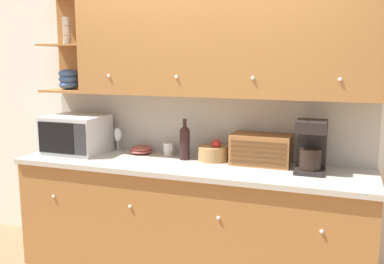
{
  "coord_description": "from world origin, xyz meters",
  "views": [
    {
      "loc": [
        1.15,
        -3.39,
        1.75
      ],
      "look_at": [
        0.0,
        -0.22,
        1.17
      ],
      "focal_mm": 40.0,
      "sensor_mm": 36.0,
      "label": 1
    }
  ],
  "objects_px": {
    "wine_bottle": "(185,141)",
    "mug": "(168,149)",
    "microwave": "(76,134)",
    "coffee_maker": "(311,146)",
    "bread_box": "(261,150)",
    "fruit_basket": "(213,153)",
    "bowl_stack_on_counter": "(141,150)",
    "wine_glass": "(118,135)"
  },
  "relations": [
    {
      "from": "fruit_basket",
      "to": "wine_bottle",
      "type": "bearing_deg",
      "value": -167.4
    },
    {
      "from": "wine_bottle",
      "to": "bread_box",
      "type": "xyz_separation_m",
      "value": [
        0.62,
        0.04,
        -0.03
      ]
    },
    {
      "from": "mug",
      "to": "fruit_basket",
      "type": "xyz_separation_m",
      "value": [
        0.42,
        -0.06,
        0.01
      ]
    },
    {
      "from": "wine_bottle",
      "to": "fruit_basket",
      "type": "height_order",
      "value": "wine_bottle"
    },
    {
      "from": "mug",
      "to": "microwave",
      "type": "bearing_deg",
      "value": -166.72
    },
    {
      "from": "wine_bottle",
      "to": "coffee_maker",
      "type": "height_order",
      "value": "coffee_maker"
    },
    {
      "from": "microwave",
      "to": "bread_box",
      "type": "distance_m",
      "value": 1.61
    },
    {
      "from": "bread_box",
      "to": "microwave",
      "type": "bearing_deg",
      "value": -175.65
    },
    {
      "from": "microwave",
      "to": "mug",
      "type": "bearing_deg",
      "value": 13.28
    },
    {
      "from": "fruit_basket",
      "to": "bread_box",
      "type": "xyz_separation_m",
      "value": [
        0.39,
        -0.01,
        0.06
      ]
    },
    {
      "from": "wine_glass",
      "to": "fruit_basket",
      "type": "distance_m",
      "value": 0.89
    },
    {
      "from": "fruit_basket",
      "to": "coffee_maker",
      "type": "bearing_deg",
      "value": -8.02
    },
    {
      "from": "wine_glass",
      "to": "bread_box",
      "type": "distance_m",
      "value": 1.28
    },
    {
      "from": "bowl_stack_on_counter",
      "to": "bread_box",
      "type": "distance_m",
      "value": 1.06
    },
    {
      "from": "mug",
      "to": "wine_bottle",
      "type": "xyz_separation_m",
      "value": [
        0.19,
        -0.11,
        0.1
      ]
    },
    {
      "from": "mug",
      "to": "bread_box",
      "type": "bearing_deg",
      "value": -4.62
    },
    {
      "from": "microwave",
      "to": "wine_glass",
      "type": "xyz_separation_m",
      "value": [
        0.33,
        0.15,
        -0.02
      ]
    },
    {
      "from": "wine_bottle",
      "to": "mug",
      "type": "bearing_deg",
      "value": 150.59
    },
    {
      "from": "wine_bottle",
      "to": "coffee_maker",
      "type": "bearing_deg",
      "value": -3.31
    },
    {
      "from": "coffee_maker",
      "to": "microwave",
      "type": "bearing_deg",
      "value": -179.38
    },
    {
      "from": "fruit_basket",
      "to": "bread_box",
      "type": "relative_size",
      "value": 0.54
    },
    {
      "from": "bread_box",
      "to": "coffee_maker",
      "type": "distance_m",
      "value": 0.4
    },
    {
      "from": "mug",
      "to": "bread_box",
      "type": "relative_size",
      "value": 0.22
    },
    {
      "from": "wine_bottle",
      "to": "fruit_basket",
      "type": "relative_size",
      "value": 1.37
    },
    {
      "from": "bowl_stack_on_counter",
      "to": "bread_box",
      "type": "relative_size",
      "value": 0.43
    },
    {
      "from": "wine_bottle",
      "to": "bread_box",
      "type": "bearing_deg",
      "value": 3.96
    },
    {
      "from": "microwave",
      "to": "coffee_maker",
      "type": "xyz_separation_m",
      "value": [
        1.99,
        0.02,
        0.03
      ]
    },
    {
      "from": "microwave",
      "to": "wine_glass",
      "type": "bearing_deg",
      "value": 24.57
    },
    {
      "from": "microwave",
      "to": "coffee_maker",
      "type": "height_order",
      "value": "coffee_maker"
    },
    {
      "from": "mug",
      "to": "coffee_maker",
      "type": "height_order",
      "value": "coffee_maker"
    },
    {
      "from": "fruit_basket",
      "to": "wine_glass",
      "type": "bearing_deg",
      "value": 178.78
    },
    {
      "from": "wine_bottle",
      "to": "wine_glass",
      "type": "bearing_deg",
      "value": 173.95
    },
    {
      "from": "fruit_basket",
      "to": "coffee_maker",
      "type": "height_order",
      "value": "coffee_maker"
    },
    {
      "from": "wine_glass",
      "to": "microwave",
      "type": "bearing_deg",
      "value": -155.43
    },
    {
      "from": "fruit_basket",
      "to": "bowl_stack_on_counter",
      "type": "bearing_deg",
      "value": 177.71
    },
    {
      "from": "wine_glass",
      "to": "mug",
      "type": "height_order",
      "value": "wine_glass"
    },
    {
      "from": "mug",
      "to": "bread_box",
      "type": "xyz_separation_m",
      "value": [
        0.81,
        -0.07,
        0.07
      ]
    },
    {
      "from": "wine_glass",
      "to": "mug",
      "type": "xyz_separation_m",
      "value": [
        0.47,
        0.04,
        -0.1
      ]
    },
    {
      "from": "wine_glass",
      "to": "mug",
      "type": "bearing_deg",
      "value": 4.68
    },
    {
      "from": "wine_glass",
      "to": "bowl_stack_on_counter",
      "type": "height_order",
      "value": "wine_glass"
    },
    {
      "from": "microwave",
      "to": "wine_bottle",
      "type": "distance_m",
      "value": 0.99
    },
    {
      "from": "wine_glass",
      "to": "fruit_basket",
      "type": "relative_size",
      "value": 0.89
    }
  ]
}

